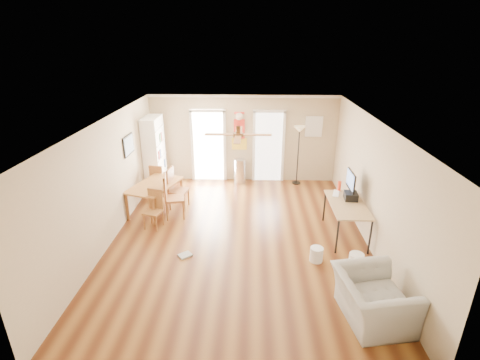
{
  "coord_description": "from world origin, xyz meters",
  "views": [
    {
      "loc": [
        0.26,
        -6.77,
        4.13
      ],
      "look_at": [
        0.0,
        0.6,
        1.15
      ],
      "focal_mm": 26.63,
      "sensor_mm": 36.0,
      "label": 1
    }
  ],
  "objects_px": {
    "dining_chair_right_b": "(175,196)",
    "wastebasket_a": "(316,254)",
    "dining_chair_right_a": "(179,189)",
    "dining_chair_far": "(159,180)",
    "trash_can": "(240,171)",
    "torchiere_lamp": "(298,156)",
    "computer_desk": "(345,220)",
    "armchair": "(373,299)",
    "printer": "(351,196)",
    "bookshelf": "(154,153)",
    "wastebasket_b": "(356,261)",
    "dining_table": "(156,198)",
    "dining_chair_near": "(153,210)"
  },
  "relations": [
    {
      "from": "wastebasket_a",
      "to": "armchair",
      "type": "relative_size",
      "value": 0.26
    },
    {
      "from": "dining_chair_right_b",
      "to": "wastebasket_b",
      "type": "relative_size",
      "value": 3.44
    },
    {
      "from": "dining_chair_right_a",
      "to": "trash_can",
      "type": "relative_size",
      "value": 1.43
    },
    {
      "from": "trash_can",
      "to": "printer",
      "type": "xyz_separation_m",
      "value": [
        2.55,
        -2.81,
        0.5
      ]
    },
    {
      "from": "armchair",
      "to": "torchiere_lamp",
      "type": "bearing_deg",
      "value": -4.05
    },
    {
      "from": "dining_chair_right_b",
      "to": "trash_can",
      "type": "bearing_deg",
      "value": -44.88
    },
    {
      "from": "dining_chair_far",
      "to": "dining_chair_right_a",
      "type": "bearing_deg",
      "value": 140.85
    },
    {
      "from": "computer_desk",
      "to": "bookshelf",
      "type": "bearing_deg",
      "value": 151.92
    },
    {
      "from": "dining_chair_right_a",
      "to": "torchiere_lamp",
      "type": "relative_size",
      "value": 0.61
    },
    {
      "from": "bookshelf",
      "to": "wastebasket_b",
      "type": "relative_size",
      "value": 6.53
    },
    {
      "from": "bookshelf",
      "to": "dining_chair_near",
      "type": "relative_size",
      "value": 2.32
    },
    {
      "from": "printer",
      "to": "wastebasket_a",
      "type": "relative_size",
      "value": 1.08
    },
    {
      "from": "dining_chair_right_a",
      "to": "dining_chair_far",
      "type": "bearing_deg",
      "value": 49.0
    },
    {
      "from": "trash_can",
      "to": "dining_chair_far",
      "type": "bearing_deg",
      "value": -156.09
    },
    {
      "from": "dining_chair_right_b",
      "to": "dining_chair_right_a",
      "type": "bearing_deg",
      "value": -11.27
    },
    {
      "from": "dining_chair_near",
      "to": "wastebasket_a",
      "type": "distance_m",
      "value": 3.76
    },
    {
      "from": "dining_chair_near",
      "to": "torchiere_lamp",
      "type": "distance_m",
      "value": 4.59
    },
    {
      "from": "computer_desk",
      "to": "armchair",
      "type": "height_order",
      "value": "computer_desk"
    },
    {
      "from": "bookshelf",
      "to": "printer",
      "type": "bearing_deg",
      "value": -40.07
    },
    {
      "from": "bookshelf",
      "to": "dining_chair_right_b",
      "type": "relative_size",
      "value": 1.9
    },
    {
      "from": "dining_chair_right_a",
      "to": "printer",
      "type": "height_order",
      "value": "dining_chair_right_a"
    },
    {
      "from": "printer",
      "to": "wastebasket_a",
      "type": "bearing_deg",
      "value": -122.25
    },
    {
      "from": "trash_can",
      "to": "wastebasket_b",
      "type": "bearing_deg",
      "value": -60.84
    },
    {
      "from": "dining_table",
      "to": "dining_chair_near",
      "type": "relative_size",
      "value": 1.6
    },
    {
      "from": "dining_chair_near",
      "to": "dining_chair_far",
      "type": "distance_m",
      "value": 1.86
    },
    {
      "from": "dining_table",
      "to": "wastebasket_a",
      "type": "bearing_deg",
      "value": -29.21
    },
    {
      "from": "computer_desk",
      "to": "wastebasket_a",
      "type": "bearing_deg",
      "value": -128.04
    },
    {
      "from": "bookshelf",
      "to": "wastebasket_a",
      "type": "height_order",
      "value": "bookshelf"
    },
    {
      "from": "dining_chair_right_a",
      "to": "dining_chair_near",
      "type": "bearing_deg",
      "value": 166.67
    },
    {
      "from": "armchair",
      "to": "dining_chair_far",
      "type": "bearing_deg",
      "value": 34.63
    },
    {
      "from": "dining_chair_far",
      "to": "trash_can",
      "type": "distance_m",
      "value": 2.41
    },
    {
      "from": "torchiere_lamp",
      "to": "printer",
      "type": "bearing_deg",
      "value": -73.42
    },
    {
      "from": "dining_table",
      "to": "armchair",
      "type": "height_order",
      "value": "armchair"
    },
    {
      "from": "wastebasket_b",
      "to": "dining_table",
      "type": "bearing_deg",
      "value": 152.54
    },
    {
      "from": "wastebasket_a",
      "to": "wastebasket_b",
      "type": "xyz_separation_m",
      "value": [
        0.71,
        -0.22,
        0.01
      ]
    },
    {
      "from": "dining_table",
      "to": "wastebasket_a",
      "type": "height_order",
      "value": "dining_table"
    },
    {
      "from": "dining_chair_right_b",
      "to": "armchair",
      "type": "xyz_separation_m",
      "value": [
        3.75,
        -3.3,
        -0.17
      ]
    },
    {
      "from": "computer_desk",
      "to": "dining_chair_right_a",
      "type": "bearing_deg",
      "value": 161.96
    },
    {
      "from": "printer",
      "to": "wastebasket_a",
      "type": "xyz_separation_m",
      "value": [
        -0.89,
        -1.22,
        -0.72
      ]
    },
    {
      "from": "dining_table",
      "to": "dining_chair_near",
      "type": "xyz_separation_m",
      "value": [
        0.16,
        -0.86,
        0.09
      ]
    },
    {
      "from": "torchiere_lamp",
      "to": "printer",
      "type": "height_order",
      "value": "torchiere_lamp"
    },
    {
      "from": "computer_desk",
      "to": "wastebasket_a",
      "type": "distance_m",
      "value": 1.28
    },
    {
      "from": "dining_chair_far",
      "to": "computer_desk",
      "type": "bearing_deg",
      "value": 164.88
    },
    {
      "from": "dining_chair_near",
      "to": "wastebasket_b",
      "type": "xyz_separation_m",
      "value": [
        4.26,
        -1.43,
        -0.29
      ]
    },
    {
      "from": "printer",
      "to": "torchiere_lamp",
      "type": "bearing_deg",
      "value": 110.62
    },
    {
      "from": "dining_chair_near",
      "to": "bookshelf",
      "type": "bearing_deg",
      "value": 117.79
    },
    {
      "from": "torchiere_lamp",
      "to": "dining_chair_right_a",
      "type": "bearing_deg",
      "value": -151.36
    },
    {
      "from": "computer_desk",
      "to": "armchair",
      "type": "relative_size",
      "value": 1.28
    },
    {
      "from": "bookshelf",
      "to": "torchiere_lamp",
      "type": "height_order",
      "value": "bookshelf"
    },
    {
      "from": "dining_chair_right_b",
      "to": "wastebasket_a",
      "type": "distance_m",
      "value": 3.64
    }
  ]
}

